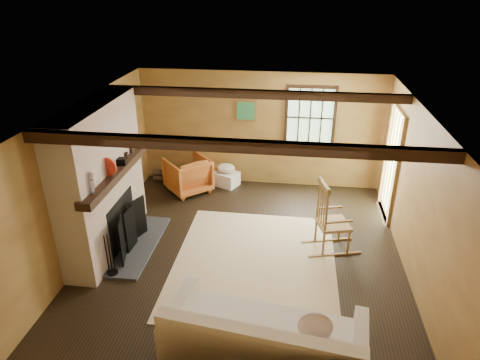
% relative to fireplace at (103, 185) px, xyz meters
% --- Properties ---
extents(ground, '(5.50, 5.50, 0.00)m').
position_rel_fireplace_xyz_m(ground, '(2.23, 0.00, -1.10)').
color(ground, black).
rests_on(ground, ground).
extents(room_envelope, '(5.02, 5.52, 2.44)m').
position_rel_fireplace_xyz_m(room_envelope, '(2.45, 0.26, 0.53)').
color(room_envelope, '#A57D3A').
rests_on(room_envelope, ground).
extents(fireplace, '(1.02, 2.30, 2.40)m').
position_rel_fireplace_xyz_m(fireplace, '(0.00, 0.00, 0.00)').
color(fireplace, '#98473B').
rests_on(fireplace, ground).
extents(rug, '(2.50, 3.00, 0.01)m').
position_rel_fireplace_xyz_m(rug, '(2.43, -0.20, -1.10)').
color(rug, '#CBB287').
rests_on(rug, ground).
extents(rocking_chair, '(0.97, 0.67, 1.21)m').
position_rel_fireplace_xyz_m(rocking_chair, '(3.59, 0.36, -0.59)').
color(rocking_chair, '#AD8254').
rests_on(rocking_chair, ground).
extents(sofa, '(2.31, 1.26, 0.89)m').
position_rel_fireplace_xyz_m(sofa, '(2.73, -2.17, -0.79)').
color(sofa, silver).
rests_on(sofa, ground).
extents(firewood_pile, '(0.73, 0.13, 0.26)m').
position_rel_fireplace_xyz_m(firewood_pile, '(0.28, 2.52, -0.97)').
color(firewood_pile, brown).
rests_on(firewood_pile, ground).
extents(laundry_basket, '(0.61, 0.55, 0.30)m').
position_rel_fireplace_xyz_m(laundry_basket, '(1.53, 2.50, -0.95)').
color(laundry_basket, white).
rests_on(laundry_basket, ground).
extents(basket_pillow, '(0.42, 0.35, 0.19)m').
position_rel_fireplace_xyz_m(basket_pillow, '(1.53, 2.50, -0.71)').
color(basket_pillow, silver).
rests_on(basket_pillow, laundry_basket).
extents(armchair, '(1.13, 1.14, 0.74)m').
position_rel_fireplace_xyz_m(armchair, '(0.80, 2.12, -0.73)').
color(armchair, '#BF6026').
rests_on(armchair, ground).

